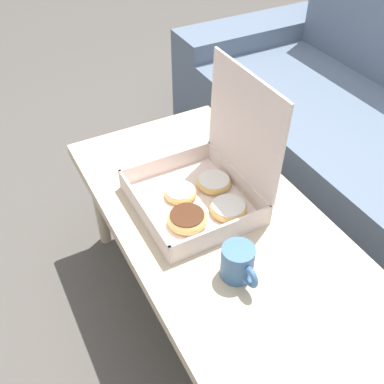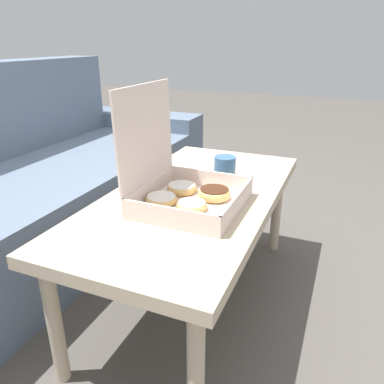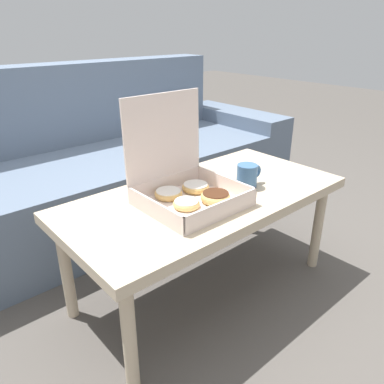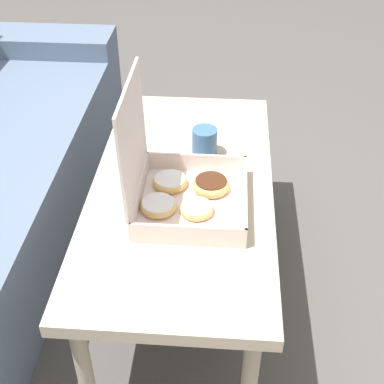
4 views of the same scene
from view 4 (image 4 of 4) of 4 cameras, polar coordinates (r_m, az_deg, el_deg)
name	(u,v)px [view 4 (image 4 of 4)]	position (r m, az deg, el deg)	size (l,w,h in m)	color
ground_plane	(162,283)	(1.96, -3.23, -9.66)	(12.00, 12.00, 0.00)	#514C47
coffee_table	(182,195)	(1.68, -1.04, -0.38)	(1.13, 0.56, 0.45)	#C6B293
pastry_box	(178,185)	(1.54, -1.53, 0.77)	(0.35, 0.33, 0.38)	silver
coffee_mug	(205,141)	(1.76, 1.36, 5.44)	(0.12, 0.08, 0.09)	#3D6693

